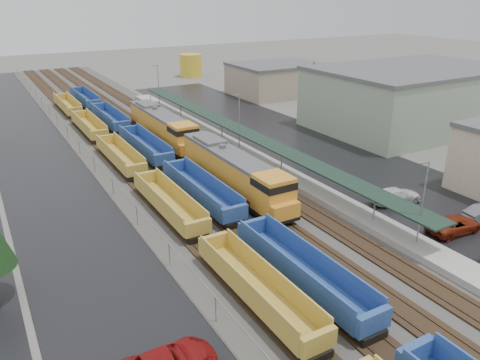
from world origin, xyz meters
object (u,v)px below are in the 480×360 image
at_px(storage_tank, 191,65).
at_px(parked_car_east_c, 396,196).
at_px(well_string_blue, 201,191).
at_px(locomotive_trail, 163,127).
at_px(well_string_yellow, 169,203).
at_px(parked_car_east_b, 454,225).
at_px(locomotive_lead, 235,173).

relative_size(storage_tank, parked_car_east_c, 1.04).
xyz_separation_m(well_string_blue, parked_car_east_c, (17.28, -10.35, -0.40)).
bearing_deg(parked_car_east_c, well_string_blue, 67.16).
height_order(locomotive_trail, well_string_yellow, locomotive_trail).
bearing_deg(storage_tank, locomotive_trail, -118.33).
height_order(well_string_yellow, storage_tank, storage_tank).
bearing_deg(storage_tank, well_string_yellow, -115.93).
distance_m(locomotive_trail, well_string_blue, 21.30).
bearing_deg(well_string_blue, storage_tank, 66.35).
relative_size(well_string_blue, parked_car_east_b, 22.16).
bearing_deg(parked_car_east_c, locomotive_trail, 31.11).
xyz_separation_m(locomotive_trail, well_string_blue, (-4.00, -20.88, -1.30)).
height_order(well_string_blue, storage_tank, storage_tank).
height_order(well_string_blue, parked_car_east_b, well_string_blue).
bearing_deg(parked_car_east_c, parked_car_east_b, -174.93).
height_order(locomotive_trail, storage_tank, storage_tank).
relative_size(locomotive_trail, well_string_blue, 0.17).
relative_size(locomotive_trail, well_string_yellow, 0.18).
distance_m(locomotive_lead, parked_car_east_c, 16.85).
height_order(well_string_yellow, well_string_blue, well_string_blue).
distance_m(parked_car_east_b, parked_car_east_c, 7.18).
distance_m(locomotive_lead, well_string_yellow, 8.17).
bearing_deg(storage_tank, well_string_blue, -113.65).
height_order(locomotive_trail, parked_car_east_b, locomotive_trail).
xyz_separation_m(well_string_blue, parked_car_east_b, (16.90, -17.52, -0.44)).
distance_m(well_string_blue, parked_car_east_b, 24.35).
xyz_separation_m(locomotive_lead, locomotive_trail, (0.00, 21.00, 0.00)).
bearing_deg(parked_car_east_c, storage_tank, -1.70).
distance_m(well_string_yellow, well_string_blue, 4.15).
bearing_deg(well_string_blue, locomotive_lead, -1.65).
height_order(storage_tank, parked_car_east_b, storage_tank).
relative_size(well_string_yellow, storage_tank, 19.77).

